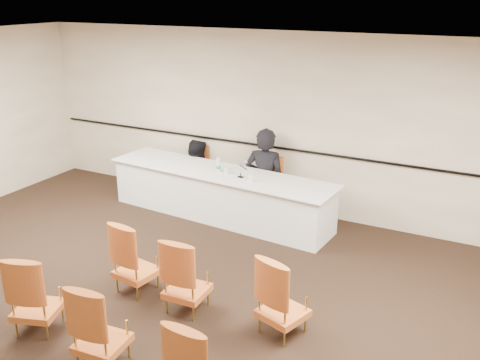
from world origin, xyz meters
name	(u,v)px	position (x,y,z in m)	size (l,w,h in m)	color
floor	(154,336)	(0.00, 0.00, 0.00)	(10.00, 10.00, 0.00)	black
ceiling	(136,59)	(0.00, 0.00, 3.00)	(10.00, 10.00, 0.00)	silver
wall_back	(295,126)	(0.00, 4.00, 1.50)	(10.00, 0.04, 3.00)	#C0AC97
wall_rail	(293,150)	(0.00, 3.96, 1.10)	(9.80, 0.04, 0.03)	black
panel_table	(220,194)	(-0.97, 3.20, 0.40)	(3.97, 0.91, 0.80)	white
panelist_main	(265,183)	(-0.40, 3.74, 0.51)	(0.70, 0.46, 1.92)	black
panelist_main_chair	(265,185)	(-0.40, 3.74, 0.47)	(0.50, 0.50, 0.95)	#CF5725
panelist_second	(196,182)	(-1.84, 3.85, 0.27)	(0.78, 0.61, 1.60)	black
panelist_second_chair	(196,171)	(-1.84, 3.85, 0.47)	(0.50, 0.50, 0.95)	#CF5725
papers	(243,177)	(-0.51, 3.12, 0.80)	(0.30, 0.22, 0.00)	white
microphone	(241,170)	(-0.53, 3.10, 0.92)	(0.09, 0.18, 0.25)	black
water_bottle	(218,164)	(-0.99, 3.21, 0.92)	(0.08, 0.08, 0.25)	teal
drinking_glass	(226,171)	(-0.81, 3.14, 0.85)	(0.06, 0.06, 0.10)	white
coffee_cup	(251,178)	(-0.30, 3.00, 0.85)	(0.07, 0.07, 0.12)	white
aud_chair_front_left	(136,256)	(-0.75, 0.69, 0.47)	(0.50, 0.50, 0.95)	#CF5725
aud_chair_front_mid	(187,274)	(0.05, 0.61, 0.47)	(0.50, 0.50, 0.95)	#CF5725
aud_chair_front_right	(283,295)	(1.23, 0.71, 0.47)	(0.50, 0.50, 0.95)	#CF5725
aud_chair_back_left	(36,292)	(-1.21, -0.48, 0.47)	(0.50, 0.50, 0.95)	#CF5725
aud_chair_back_mid	(100,324)	(-0.17, -0.61, 0.47)	(0.50, 0.50, 0.95)	#CF5725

